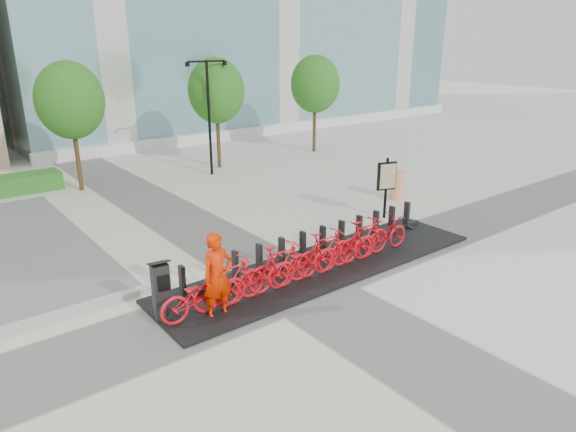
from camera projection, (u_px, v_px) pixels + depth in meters
ground at (293, 284)px, 12.88m from camera, size 120.00×120.00×0.00m
tree_1 at (70, 101)px, 19.79m from camera, size 2.60×2.60×5.10m
tree_2 at (216, 91)px, 23.56m from camera, size 2.60×2.60×5.10m
tree_3 at (315, 84)px, 27.05m from camera, size 2.60×2.60×5.10m
streetlamp at (209, 105)px, 22.39m from camera, size 2.00×0.20×5.00m
dock_pad at (324, 266)px, 13.85m from camera, size 9.60×2.40×0.08m
dock_rail_posts at (315, 244)px, 14.08m from camera, size 8.02×0.50×0.85m
bike_0 at (201, 294)px, 11.14m from camera, size 1.95×0.68×1.02m
bike_1 at (230, 282)px, 11.54m from camera, size 1.89×0.53×1.14m
bike_2 at (256, 276)px, 11.98m from camera, size 1.95×0.68×1.02m
bike_3 at (280, 266)px, 12.38m from camera, size 1.89×0.53×1.14m
bike_4 at (303, 261)px, 12.81m from camera, size 1.95×0.68×1.02m
bike_5 at (325, 252)px, 13.21m from camera, size 1.89×0.53×1.14m
bike_6 at (345, 247)px, 13.65m from camera, size 1.95×0.68×1.02m
bike_7 at (364, 239)px, 14.05m from camera, size 1.89×0.53×1.14m
bike_8 at (382, 235)px, 14.49m from camera, size 1.95×0.68×1.02m
kiosk at (161, 290)px, 10.99m from camera, size 0.47×0.42×1.39m
worker_red at (218, 276)px, 11.05m from camera, size 0.73×0.49×1.98m
construction_barrel at (397, 185)px, 19.66m from camera, size 0.66×0.66×1.10m
map_sign at (387, 179)px, 17.25m from camera, size 0.69×0.30×2.10m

